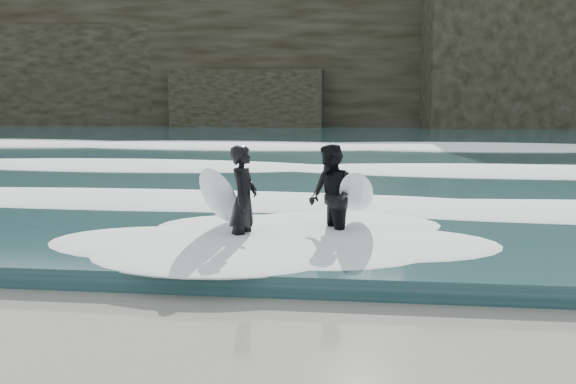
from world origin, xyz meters
name	(u,v)px	position (x,y,z in m)	size (l,w,h in m)	color
sea	(365,143)	(0.00, 29.00, 0.15)	(90.00, 52.00, 0.30)	#1C4043
headland	(372,57)	(0.00, 46.00, 5.00)	(70.00, 9.00, 10.00)	black
foam_near	(341,200)	(0.00, 9.00, 0.40)	(60.00, 3.20, 0.20)	white
foam_mid	(354,165)	(0.00, 16.00, 0.42)	(60.00, 4.00, 0.24)	white
foam_far	(362,143)	(0.00, 25.00, 0.45)	(60.00, 4.80, 0.30)	white
surfer_left	(239,200)	(-1.45, 5.48, 0.90)	(0.96, 1.80, 1.78)	black
surfer_right	(334,197)	(0.05, 6.03, 0.90)	(1.22, 1.93, 1.78)	black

